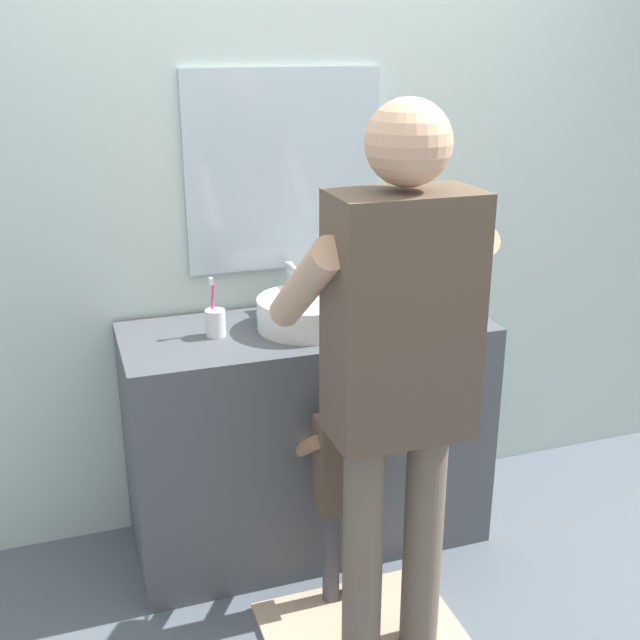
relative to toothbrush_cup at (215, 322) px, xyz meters
The scene contains 10 objects.
ground_plane 1.04m from the toothbrush_cup, 42.52° to the right, with size 14.00×14.00×0.00m, color slate.
back_wall 0.61m from the toothbrush_cup, 43.52° to the left, with size 4.40×0.10×2.70m.
vanity_cabinet 0.60m from the toothbrush_cup, ahead, with size 1.33×0.54×0.89m, color #4C5156.
sink_basin 0.33m from the toothbrush_cup, ahead, with size 0.37×0.37×0.11m.
faucet 0.39m from the toothbrush_cup, 30.74° to the left, with size 0.18×0.14×0.18m.
toothbrush_cup is the anchor object (origin of this frame).
soap_bottle 0.72m from the toothbrush_cup, ahead, with size 0.06×0.06×0.17m.
bath_mat 1.13m from the toothbrush_cup, 59.09° to the right, with size 0.64×0.40×0.02m, color #CCAD8E.
child_toddler 0.68m from the toothbrush_cup, 50.75° to the right, with size 0.26×0.26×0.84m.
adult_parent 0.79m from the toothbrush_cup, 60.78° to the right, with size 0.54×0.56×1.73m.
Camera 1 is at (-0.80, -2.23, 1.87)m, focal length 43.94 mm.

